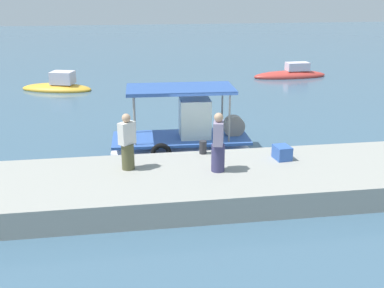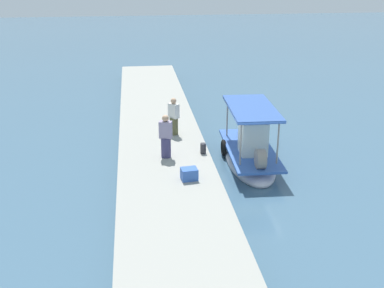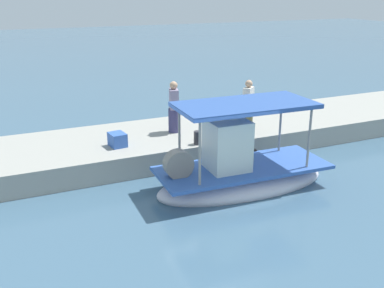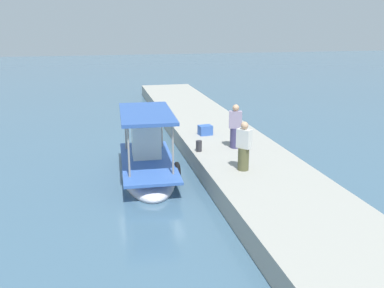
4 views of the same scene
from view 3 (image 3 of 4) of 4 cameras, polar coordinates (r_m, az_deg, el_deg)
The scene contains 7 objects.
ground_plane at distance 13.14m, azimuth 3.06°, elevation -5.80°, with size 120.00×120.00×0.00m, color #416279.
dock_quay at distance 16.04m, azimuth -2.79°, elevation 0.30°, with size 36.00×3.78×0.74m, color #9E9D94.
main_fishing_boat at distance 13.15m, azimuth 6.02°, elevation -3.56°, with size 5.30×2.17×2.89m.
fisherman_near_bollard at distance 16.37m, azimuth 7.08°, elevation 4.77°, with size 0.55×0.54×1.72m.
fisherman_by_crate at distance 15.69m, azimuth -2.30°, elevation 4.40°, with size 0.49×0.56×1.79m.
mooring_bollard at distance 14.56m, azimuth 0.69°, elevation 0.80°, with size 0.24×0.24×0.44m, color #2D2D33.
cargo_crate at distance 14.57m, azimuth -9.39°, elevation 0.55°, with size 0.58×0.47×0.43m, color #365FB6.
Camera 3 is at (5.56, 10.56, 5.51)m, focal length 42.25 mm.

